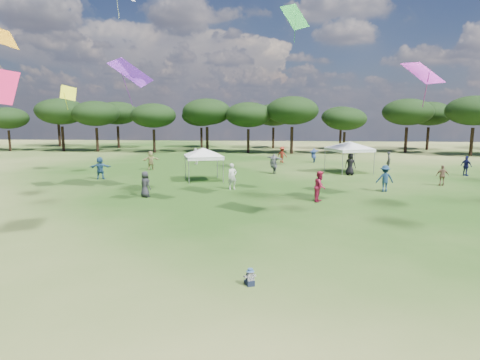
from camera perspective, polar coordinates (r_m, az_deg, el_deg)
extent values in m
plane|color=#2B5018|center=(11.04, 0.93, -18.55)|extent=(140.00, 140.00, 0.00)
cylinder|color=black|center=(66.57, -29.95, 4.87)|extent=(0.33, 0.33, 2.92)
ellipsoid|color=black|center=(66.47, -30.17, 7.62)|extent=(5.67, 5.67, 3.06)
cylinder|color=black|center=(62.61, -23.87, 5.37)|extent=(0.40, 0.40, 3.49)
ellipsoid|color=black|center=(62.52, -24.11, 8.88)|extent=(6.79, 6.79, 3.66)
cylinder|color=black|center=(60.10, -19.65, 5.41)|extent=(0.38, 0.38, 3.32)
ellipsoid|color=black|center=(60.00, -19.84, 8.88)|extent=(6.44, 6.44, 3.47)
cylinder|color=black|center=(56.51, -12.10, 5.44)|extent=(0.36, 0.36, 3.14)
ellipsoid|color=black|center=(56.39, -12.22, 8.95)|extent=(6.11, 6.11, 3.29)
cylinder|color=black|center=(56.38, -4.68, 5.77)|extent=(0.40, 0.40, 3.46)
ellipsoid|color=black|center=(56.28, -4.73, 9.64)|extent=(6.73, 6.73, 3.63)
cylinder|color=black|center=(54.58, 1.18, 5.55)|extent=(0.37, 0.37, 3.21)
ellipsoid|color=black|center=(54.47, 1.20, 9.26)|extent=(6.24, 6.24, 3.36)
cylinder|color=black|center=(54.09, 7.37, 5.63)|extent=(0.41, 0.41, 3.56)
ellipsoid|color=black|center=(53.99, 7.45, 9.77)|extent=(6.91, 6.91, 3.73)
cylinder|color=black|center=(55.22, 14.58, 5.13)|extent=(0.33, 0.33, 2.88)
ellipsoid|color=black|center=(55.10, 14.71, 8.41)|extent=(5.60, 5.60, 3.02)
cylinder|color=black|center=(59.72, 22.52, 5.28)|extent=(0.39, 0.39, 3.44)
ellipsoid|color=black|center=(59.62, 22.75, 8.91)|extent=(6.69, 6.69, 3.60)
cylinder|color=black|center=(58.59, 30.07, 4.72)|extent=(0.40, 0.40, 3.53)
ellipsoid|color=black|center=(58.49, 30.38, 8.52)|extent=(6.86, 6.86, 3.70)
cylinder|color=black|center=(72.26, -24.30, 5.81)|extent=(0.41, 0.41, 3.62)
ellipsoid|color=black|center=(72.19, -24.52, 8.97)|extent=(7.03, 7.03, 3.79)
cylinder|color=black|center=(65.93, -16.92, 5.87)|extent=(0.39, 0.39, 3.37)
ellipsoid|color=black|center=(65.84, -17.07, 9.08)|extent=(6.54, 6.54, 3.53)
cylinder|color=black|center=(64.13, -5.50, 6.02)|extent=(0.36, 0.36, 3.11)
ellipsoid|color=black|center=(64.03, -5.55, 9.08)|extent=(6.05, 6.05, 3.26)
cylinder|color=black|center=(62.37, 4.75, 5.98)|extent=(0.37, 0.37, 3.20)
ellipsoid|color=black|center=(62.27, 4.79, 9.22)|extent=(6.21, 6.21, 3.35)
cylinder|color=black|center=(62.05, 14.07, 5.62)|extent=(0.34, 0.34, 2.99)
ellipsoid|color=black|center=(61.94, 14.19, 8.66)|extent=(5.81, 5.81, 3.13)
cylinder|color=black|center=(65.75, 25.13, 5.36)|extent=(0.38, 0.38, 3.31)
ellipsoid|color=black|center=(65.66, 25.35, 8.52)|extent=(6.43, 6.43, 3.47)
cylinder|color=gray|center=(30.17, -7.29, 1.22)|extent=(0.06, 0.06, 1.92)
cylinder|color=gray|center=(30.55, -2.40, 1.38)|extent=(0.06, 0.06, 1.92)
cylinder|color=gray|center=(32.75, -7.77, 1.84)|extent=(0.06, 0.06, 1.92)
cylinder|color=gray|center=(33.10, -3.25, 1.99)|extent=(0.06, 0.06, 1.92)
cube|color=white|center=(31.51, -5.20, 3.27)|extent=(3.49, 3.49, 0.25)
pyramid|color=white|center=(31.44, -5.22, 4.58)|extent=(5.39, 5.39, 0.60)
cylinder|color=gray|center=(35.04, 14.38, 2.28)|extent=(0.06, 0.06, 2.13)
cylinder|color=gray|center=(36.72, 18.54, 2.40)|extent=(0.06, 0.06, 2.13)
cylinder|color=gray|center=(37.72, 11.98, 2.85)|extent=(0.06, 0.06, 2.13)
cylinder|color=gray|center=(39.28, 15.96, 2.94)|extent=(0.06, 0.06, 2.13)
cube|color=white|center=(37.06, 15.28, 4.19)|extent=(4.20, 4.20, 0.25)
pyramid|color=white|center=(37.00, 15.33, 5.30)|extent=(6.19, 6.19, 0.60)
cube|color=#161C32|center=(12.62, 1.47, -14.40)|extent=(0.29, 0.29, 0.17)
cube|color=#161C32|center=(12.76, 0.88, -14.33)|extent=(0.15, 0.22, 0.09)
cube|color=#161C32|center=(12.80, 1.56, -14.24)|extent=(0.15, 0.22, 0.09)
cube|color=white|center=(12.54, 1.47, -13.60)|extent=(0.26, 0.22, 0.23)
cylinder|color=white|center=(12.56, 0.76, -13.57)|extent=(0.15, 0.23, 0.14)
cylinder|color=white|center=(12.64, 1.99, -13.42)|extent=(0.15, 0.23, 0.14)
sphere|color=#E0B293|center=(12.48, 1.47, -12.95)|extent=(0.15, 0.15, 0.15)
cone|color=#4D84B5|center=(12.47, 1.47, -12.80)|extent=(0.26, 0.26, 0.03)
cylinder|color=#4D84B5|center=(12.46, 1.47, -12.64)|extent=(0.17, 0.17, 0.07)
imported|color=black|center=(35.71, 15.41, 2.18)|extent=(1.10, 0.95, 1.89)
imported|color=#A09457|center=(38.84, -12.56, 2.76)|extent=(1.68, 1.34, 1.78)
imported|color=#29527C|center=(34.16, -19.27, 1.63)|extent=(1.78, 0.93, 1.83)
imported|color=#AD1C42|center=(24.36, 11.32, -0.90)|extent=(0.97, 1.09, 1.85)
imported|color=#845E48|center=(32.80, 26.84, 0.58)|extent=(0.91, 0.41, 1.53)
imported|color=silver|center=(27.87, -1.10, 0.51)|extent=(0.79, 0.71, 1.81)
imported|color=#2A292E|center=(25.92, -13.34, -0.59)|extent=(0.96, 0.88, 1.65)
imported|color=navy|center=(44.46, 10.43, 3.48)|extent=(1.52, 1.87, 1.56)
imported|color=maroon|center=(43.86, 6.01, 3.62)|extent=(1.29, 1.10, 1.74)
imported|color=white|center=(42.33, -6.36, 3.37)|extent=(0.91, 1.00, 1.68)
imported|color=#4E4E53|center=(35.39, 4.81, 2.31)|extent=(1.77, 2.09, 1.76)
imported|color=#171852|center=(39.13, 29.49, 1.76)|extent=(0.82, 1.08, 1.70)
imported|color=navy|center=(28.73, 19.90, 0.21)|extent=(1.21, 0.76, 1.80)
imported|color=#2E2D32|center=(41.34, 20.40, 2.65)|extent=(0.48, 0.64, 1.60)
plane|color=#BB2EA7|center=(23.10, 24.55, 13.71)|extent=(2.58, 2.30, 1.35)
plane|color=yellow|center=(37.93, -23.23, 11.32)|extent=(1.68, 1.87, 1.51)
plane|color=#652491|center=(26.81, -15.25, 14.60)|extent=(2.40, 2.51, 2.22)
plane|color=#FFA015|center=(27.17, -30.81, 17.18)|extent=(2.00, 2.51, 1.59)
plane|color=#1A8628|center=(39.30, 7.80, 22.02)|extent=(3.19, 2.13, 2.88)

